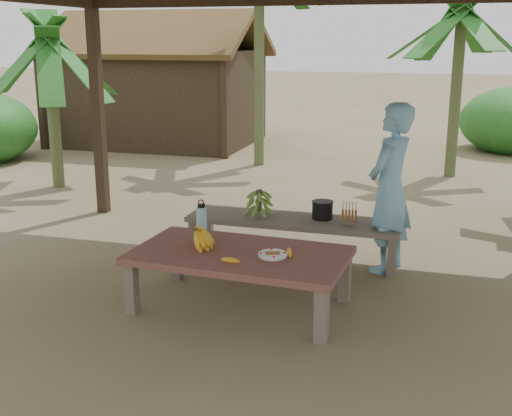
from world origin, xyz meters
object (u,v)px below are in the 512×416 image
(work_table, at_px, (240,259))
(bench, at_px, (294,223))
(ripe_banana_bunch, at_px, (195,237))
(plate, at_px, (273,255))
(woman, at_px, (390,189))
(water_flask, at_px, (202,220))
(cooking_pot, at_px, (322,210))

(work_table, relative_size, bench, 0.84)
(ripe_banana_bunch, xyz_separation_m, plate, (0.71, -0.05, -0.08))
(bench, bearing_deg, work_table, -96.24)
(woman, bearing_deg, plate, -11.31)
(bench, distance_m, woman, 1.06)
(water_flask, relative_size, woman, 0.20)
(plate, xyz_separation_m, cooking_pot, (0.16, 1.44, 0.02))
(woman, bearing_deg, bench, -71.75)
(bench, xyz_separation_m, ripe_banana_bunch, (-0.58, -1.32, 0.20))
(water_flask, bearing_deg, cooking_pot, 48.23)
(bench, xyz_separation_m, water_flask, (-0.65, -0.98, 0.25))
(work_table, xyz_separation_m, water_flask, (-0.47, 0.35, 0.21))
(cooking_pot, xyz_separation_m, woman, (0.68, -0.11, 0.30))
(work_table, height_order, woman, woman)
(woman, bearing_deg, cooking_pot, -78.29)
(work_table, distance_m, bench, 1.33)
(water_flask, bearing_deg, plate, -27.24)
(work_table, distance_m, ripe_banana_bunch, 0.44)
(ripe_banana_bunch, distance_m, water_flask, 0.35)
(bench, relative_size, plate, 9.15)
(ripe_banana_bunch, distance_m, woman, 2.02)
(water_flask, bearing_deg, bench, 56.51)
(water_flask, xyz_separation_m, woman, (1.61, 0.93, 0.19))
(ripe_banana_bunch, bearing_deg, woman, 39.72)
(plate, height_order, woman, woman)
(plate, height_order, water_flask, water_flask)
(work_table, distance_m, cooking_pot, 1.47)
(work_table, relative_size, water_flask, 5.43)
(work_table, xyz_separation_m, bench, (0.17, 1.32, -0.04))
(plate, bearing_deg, bench, 95.33)
(bench, bearing_deg, water_flask, -122.40)
(plate, bearing_deg, water_flask, 152.76)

